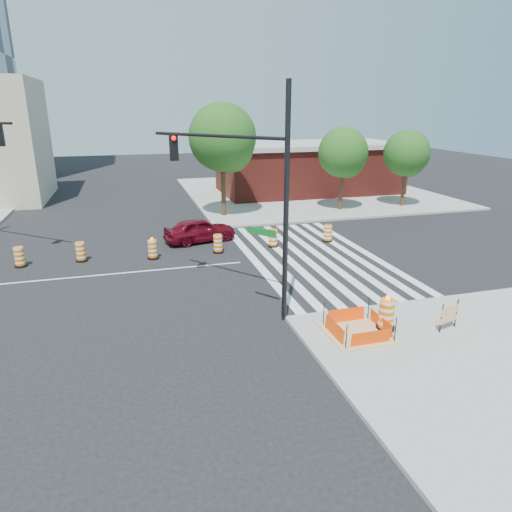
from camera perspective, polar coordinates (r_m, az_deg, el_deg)
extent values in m
plane|color=black|center=(23.20, -19.03, -2.29)|extent=(120.00, 120.00, 0.00)
cube|color=gray|center=(43.70, 6.45, 7.97)|extent=(22.00, 22.00, 0.15)
cube|color=silver|center=(23.93, -0.12, -0.62)|extent=(0.45, 13.50, 0.01)
cube|color=silver|center=(24.18, 1.93, -0.43)|extent=(0.45, 13.50, 0.01)
cube|color=silver|center=(24.45, 3.94, -0.25)|extent=(0.45, 13.50, 0.01)
cube|color=silver|center=(24.76, 5.90, -0.07)|extent=(0.45, 13.50, 0.01)
cube|color=silver|center=(25.09, 7.82, 0.10)|extent=(0.45, 13.50, 0.01)
cube|color=silver|center=(25.46, 9.68, 0.27)|extent=(0.45, 13.50, 0.01)
cube|color=silver|center=(25.84, 11.48, 0.44)|extent=(0.45, 13.50, 0.01)
cube|color=silver|center=(26.26, 13.23, 0.60)|extent=(0.45, 13.50, 0.01)
cube|color=silver|center=(23.19, -19.03, -2.28)|extent=(14.00, 0.12, 0.01)
cube|color=tan|center=(16.57, 12.56, -9.35)|extent=(2.20, 2.20, 0.05)
cube|color=#FE4205|center=(15.76, 14.16, -9.94)|extent=(1.44, 0.02, 0.55)
cube|color=#FE4205|center=(17.17, 11.21, -7.31)|extent=(1.44, 0.02, 0.55)
cube|color=#FE4205|center=(16.08, 9.75, -9.05)|extent=(0.02, 1.44, 0.55)
cube|color=#FE4205|center=(16.88, 15.34, -8.10)|extent=(0.02, 1.44, 0.55)
cylinder|color=black|center=(15.29, 11.24, -9.91)|extent=(0.04, 0.04, 0.90)
cylinder|color=black|center=(16.12, 17.03, -8.85)|extent=(0.04, 0.04, 0.90)
cylinder|color=black|center=(16.73, 8.47, -7.19)|extent=(0.04, 0.04, 0.90)
cylinder|color=black|center=(17.50, 13.89, -6.37)|extent=(0.04, 0.04, 0.90)
cube|color=maroon|center=(43.40, 6.54, 10.60)|extent=(16.00, 8.00, 4.20)
cube|color=gray|center=(43.16, 6.65, 13.62)|extent=(16.50, 8.50, 0.40)
imported|color=#560713|center=(27.45, -7.04, 3.27)|extent=(4.52, 2.65, 1.44)
cylinder|color=black|center=(16.07, 3.79, 6.11)|extent=(0.19, 0.19, 8.42)
cylinder|color=black|center=(17.62, -5.11, 14.74)|extent=(4.05, 5.01, 0.13)
cube|color=black|center=(19.16, -10.24, 13.22)|extent=(0.34, 0.29, 1.05)
sphere|color=#FF0C0C|center=(18.95, -10.25, 14.29)|extent=(0.19, 0.19, 0.19)
cube|color=#0C591E|center=(16.88, 0.68, 3.06)|extent=(0.82, 1.01, 0.26)
cylinder|color=black|center=(17.09, 15.83, -8.62)|extent=(0.66, 0.66, 0.11)
cylinder|color=orange|center=(16.85, 15.99, -6.93)|extent=(0.53, 0.53, 1.05)
sphere|color=#FF990C|center=(16.61, 16.17, -5.03)|extent=(0.18, 0.18, 0.18)
cube|color=orange|center=(17.50, 23.06, -6.27)|extent=(0.89, 0.28, 0.30)
cube|color=orange|center=(17.64, 22.93, -7.28)|extent=(0.89, 0.28, 0.24)
cylinder|color=black|center=(17.28, 22.16, -7.25)|extent=(0.04, 0.04, 1.07)
cylinder|color=black|center=(17.90, 23.76, -6.57)|extent=(0.04, 0.04, 1.07)
cylinder|color=#382314|center=(33.28, -4.11, 9.15)|extent=(0.35, 0.35, 5.06)
sphere|color=#144313|center=(32.93, -4.23, 14.59)|extent=(4.75, 4.75, 4.75)
sphere|color=#144313|center=(33.42, -3.39, 13.30)|extent=(3.48, 3.48, 3.48)
sphere|color=#144313|center=(32.67, -4.90, 13.71)|extent=(3.16, 3.16, 3.16)
cylinder|color=#382314|center=(35.83, 10.58, 8.64)|extent=(0.31, 0.31, 3.97)
sphere|color=#144313|center=(35.52, 10.81, 12.59)|extent=(3.72, 3.72, 3.72)
sphere|color=#144313|center=(36.06, 11.25, 11.65)|extent=(2.73, 2.73, 2.73)
sphere|color=#144313|center=(35.21, 10.34, 11.96)|extent=(2.48, 2.48, 2.48)
cylinder|color=#382314|center=(38.51, 17.97, 8.60)|extent=(0.29, 0.29, 3.81)
sphere|color=#144313|center=(38.22, 18.32, 12.11)|extent=(3.57, 3.57, 3.57)
sphere|color=#144313|center=(38.75, 18.57, 11.27)|extent=(2.62, 2.62, 2.62)
sphere|color=#144313|center=(37.91, 17.96, 11.56)|extent=(2.38, 2.38, 2.38)
cylinder|color=black|center=(25.99, -27.30, -1.08)|extent=(0.60, 0.60, 0.10)
cylinder|color=orange|center=(25.85, -27.46, -0.03)|extent=(0.48, 0.48, 0.95)
cylinder|color=black|center=(25.61, -20.94, -0.49)|extent=(0.60, 0.60, 0.10)
cylinder|color=orange|center=(25.46, -21.06, 0.58)|extent=(0.48, 0.48, 0.95)
cylinder|color=black|center=(24.92, -12.72, -0.20)|extent=(0.60, 0.60, 0.10)
cylinder|color=orange|center=(24.77, -12.80, 0.90)|extent=(0.48, 0.48, 0.95)
sphere|color=#FF990C|center=(24.62, -12.88, 2.12)|extent=(0.16, 0.16, 0.16)
cylinder|color=black|center=(25.41, -4.75, 0.55)|extent=(0.60, 0.60, 0.10)
cylinder|color=orange|center=(25.26, -4.78, 1.63)|extent=(0.48, 0.48, 0.95)
cylinder|color=black|center=(26.42, 2.14, 1.29)|extent=(0.60, 0.60, 0.10)
cylinder|color=orange|center=(26.28, 2.16, 2.33)|extent=(0.48, 0.48, 0.95)
cylinder|color=black|center=(27.77, 8.93, 1.92)|extent=(0.60, 0.60, 0.10)
cylinder|color=orange|center=(27.64, 8.98, 2.91)|extent=(0.48, 0.48, 0.95)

